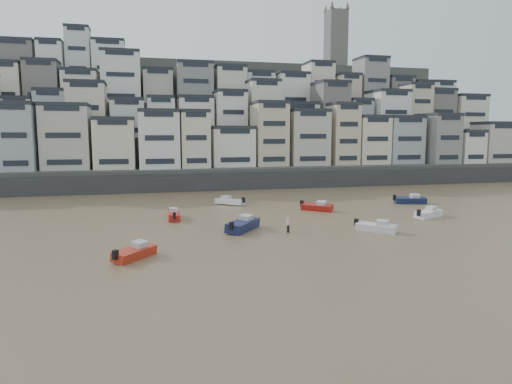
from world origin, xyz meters
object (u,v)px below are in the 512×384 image
object	(u,v)px
boat_b	(376,226)
boat_j	(134,251)
person_pink	(288,225)
boat_f	(174,214)
boat_h	(230,200)
boat_e	(317,206)
boat_d	(429,212)
boat_g	(410,199)
boat_c	(243,223)

from	to	relation	value
boat_b	boat_j	distance (m)	26.43
person_pink	boat_f	bearing A→B (deg)	136.74
boat_h	boat_e	bearing A→B (deg)	-175.92
boat_d	boat_e	xyz separation A→B (m)	(-12.24, 8.37, -0.03)
boat_g	boat_j	bearing A→B (deg)	-137.23
boat_e	person_pink	distance (m)	15.18
boat_b	person_pink	size ratio (longest dim) A/B	2.82
boat_e	boat_f	size ratio (longest dim) A/B	1.01
boat_c	boat_e	world-z (taller)	boat_c
person_pink	boat_c	bearing A→B (deg)	153.84
boat_f	boat_j	world-z (taller)	boat_j
boat_f	boat_g	size ratio (longest dim) A/B	0.93
boat_c	boat_e	distance (m)	16.65
boat_h	boat_j	bearing A→B (deg)	105.17
boat_e	boat_j	bearing A→B (deg)	-98.39
boat_e	boat_h	distance (m)	13.80
boat_e	person_pink	world-z (taller)	person_pink
boat_e	boat_j	distance (m)	31.51
boat_c	boat_e	size ratio (longest dim) A/B	1.27
boat_d	boat_h	bearing A→B (deg)	117.76
boat_c	boat_g	size ratio (longest dim) A/B	1.19
boat_g	boat_j	xyz separation A→B (m)	(-41.40, -22.36, -0.05)
boat_d	boat_g	world-z (taller)	boat_g
boat_b	boat_f	size ratio (longest dim) A/B	1.01
boat_e	boat_f	bearing A→B (deg)	-132.18
boat_c	boat_j	world-z (taller)	boat_c
boat_h	boat_j	distance (m)	31.11
boat_d	person_pink	xyz separation A→B (m)	(-20.62, -4.28, 0.17)
boat_h	boat_g	size ratio (longest dim) A/B	0.96
boat_h	person_pink	size ratio (longest dim) A/B	2.90
boat_g	boat_j	distance (m)	47.06
boat_b	boat_h	xyz separation A→B (m)	(-12.23, 23.07, 0.02)
boat_d	boat_g	size ratio (longest dim) A/B	0.98
boat_c	boat_e	xyz separation A→B (m)	(13.01, 10.38, -0.18)
boat_g	person_pink	bearing A→B (deg)	-133.90
boat_e	boat_g	xyz separation A→B (m)	(16.68, 2.82, 0.05)
boat_b	person_pink	world-z (taller)	person_pink
boat_c	person_pink	xyz separation A→B (m)	(4.63, -2.28, 0.02)
boat_f	boat_c	bearing A→B (deg)	-138.89
boat_f	boat_g	bearing A→B (deg)	-81.06
boat_f	boat_j	size ratio (longest dim) A/B	0.99
boat_g	boat_j	size ratio (longest dim) A/B	1.07
boat_j	person_pink	size ratio (longest dim) A/B	2.81
person_pink	boat_e	bearing A→B (deg)	56.49
boat_d	boat_h	xyz separation A→B (m)	(-23.21, 16.74, -0.01)
boat_d	boat_f	xyz separation A→B (m)	(-32.37, 6.78, -0.04)
boat_j	boat_h	bearing A→B (deg)	13.84
boat_b	boat_h	size ratio (longest dim) A/B	0.97
boat_d	boat_h	distance (m)	28.62
boat_h	person_pink	bearing A→B (deg)	138.43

